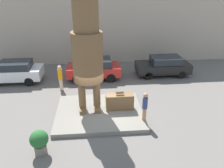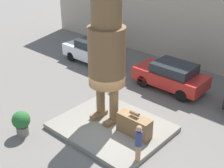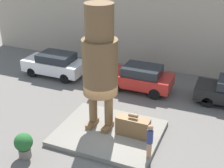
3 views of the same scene
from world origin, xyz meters
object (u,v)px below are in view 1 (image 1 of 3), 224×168
Objects in this scene: parked_car_white at (14,71)px; parked_car_black at (163,66)px; tourist at (145,106)px; statue_figure at (87,50)px; parked_car_red at (94,68)px; planter_pot at (39,141)px; giant_suitcase at (120,102)px; worker_hivis at (60,77)px.

parked_car_white reaches higher than parked_car_black.
tourist reaches higher than parked_car_white.
tourist is at bearing 143.96° from parked_car_white.
parked_car_red is at bearing 85.94° from statue_figure.
parked_car_red reaches higher than parked_car_black.
giant_suitcase is at bearing 38.35° from planter_pot.
giant_suitcase is 0.87× the size of worker_hivis.
parked_car_red is (-2.51, 6.31, -0.25)m from tourist.
planter_pot is (-8.05, -8.34, -0.14)m from parked_car_black.
statue_figure reaches higher than parked_car_black.
parked_car_red is at bearing -178.81° from parked_car_white.
statue_figure is at bearing 175.10° from giant_suitcase.
parked_car_red is at bearing 104.87° from giant_suitcase.
giant_suitcase is 0.39× the size of parked_car_red.
parked_car_white reaches higher than parked_car_red.
statue_figure is 3.79× the size of tourist.
statue_figure is 1.47× the size of parked_car_red.
planter_pot is (-3.85, -3.05, -0.03)m from giant_suitcase.
parked_car_red is 8.50m from planter_pot.
tourist reaches higher than parked_car_red.
worker_hivis is at bearing 138.86° from giant_suitcase.
parked_car_black is at bearing -177.74° from parked_car_red.
giant_suitcase is at bearing 51.60° from parked_car_black.
giant_suitcase is at bearing 146.01° from parked_car_white.
statue_figure is 5.12× the size of planter_pot.
parked_car_black is 11.59m from planter_pot.
planter_pot is (-2.51, -8.12, -0.19)m from parked_car_red.
giant_suitcase is 0.38× the size of parked_car_white.
parked_car_white is 2.30× the size of worker_hivis.
parked_car_black is 3.65× the size of planter_pot.
parked_car_black is 2.35× the size of worker_hivis.
statue_figure reaches higher than worker_hivis.
parked_car_red is at bearing 2.26° from parked_car_black.
parked_car_white is (-7.34, 4.95, 0.16)m from giant_suitcase.
giant_suitcase is 5.25m from parked_car_red.
tourist reaches higher than parked_car_black.
planter_pot is at bearing 113.56° from parked_car_white.
parked_car_red reaches higher than planter_pot.
statue_figure reaches higher than parked_car_red.
parked_car_white is (-8.50, 6.19, -0.25)m from tourist.
worker_hivis is (-2.36, -1.84, 0.15)m from parked_car_red.
parked_car_red is 3.48× the size of planter_pot.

